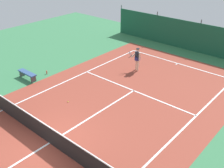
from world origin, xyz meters
TOP-DOWN VIEW (x-y plane):
  - ground_plane at (0.00, 0.00)m, footprint 36.00×36.00m
  - court_surface at (0.00, 0.00)m, footprint 11.02×26.60m
  - tennis_net at (0.00, 0.00)m, footprint 10.12×0.10m
  - back_fence at (-0.00, 15.54)m, footprint 16.30×0.98m
  - tennis_player at (-1.64, 8.93)m, footprint 0.83×0.66m
  - tennis_ball_near_player at (-2.05, 2.88)m, footprint 0.07×0.07m
  - courtside_bench at (-6.31, 3.07)m, footprint 1.60×0.40m
  - water_bottle at (-5.98, 4.37)m, footprint 0.08×0.08m

SIDE VIEW (x-z plane):
  - ground_plane at x=0.00m, z-range 0.00..0.00m
  - court_surface at x=0.00m, z-range 0.00..0.01m
  - tennis_ball_near_player at x=-2.05m, z-range 0.00..0.07m
  - water_bottle at x=-5.98m, z-range 0.00..0.24m
  - courtside_bench at x=-6.31m, z-range 0.13..0.62m
  - tennis_net at x=0.00m, z-range -0.04..1.06m
  - back_fence at x=0.00m, z-range -0.68..2.02m
  - tennis_player at x=-1.64m, z-range 0.14..1.78m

